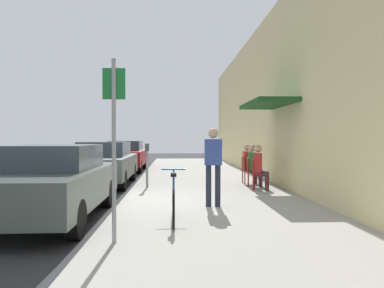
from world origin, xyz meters
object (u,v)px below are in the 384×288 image
Objects in this scene: cafe_chair_1 at (252,170)px; cafe_chair_2 at (247,168)px; seated_patron_1 at (254,164)px; parked_car_1 at (105,163)px; seated_patron_2 at (249,162)px; pedestrian_standing at (213,160)px; parking_meter at (147,162)px; bicycle_0 at (174,201)px; parked_car_2 at (126,155)px; cafe_chair_0 at (258,172)px; seated_patron_0 at (260,166)px; parked_car_0 at (53,182)px; street_sign at (114,135)px.

cafe_chair_2 is (-0.00, 0.74, 0.00)m from cafe_chair_1.
cafe_chair_1 is 0.20m from seated_patron_1.
seated_patron_2 is at bearing -8.36° from parked_car_1.
seated_patron_2 is at bearing 68.11° from pedestrian_standing.
cafe_chair_1 is at bearing -16.95° from parked_car_1.
bicycle_0 is at bearing -80.05° from parking_meter.
bicycle_0 is at bearing -78.59° from parked_car_2.
cafe_chair_0 is 0.67× the size of seated_patron_1.
parking_meter reaches higher than seated_patron_1.
parking_meter reaches higher than cafe_chair_2.
seated_patron_0 is at bearing -87.71° from cafe_chair_2.
parked_car_2 is at bearing 124.25° from cafe_chair_1.
parked_car_0 is 3.33× the size of parking_meter.
street_sign is at bearing -123.47° from bicycle_0.
seated_patron_0 is 1.48× the size of cafe_chair_1.
seated_patron_0 and seated_patron_1 have the same top height.
bicycle_0 is at bearing -117.33° from cafe_chair_1.
street_sign is 2.99× the size of cafe_chair_2.
bicycle_0 is 4.55m from cafe_chair_0.
parking_meter is at bearing -45.46° from parked_car_1.
parked_car_2 reaches higher than cafe_chair_0.
parked_car_2 is at bearing 96.65° from street_sign.
street_sign is 2.99× the size of cafe_chair_0.
seated_patron_1 is at bearing 90.04° from seated_patron_0.
cafe_chair_0 is 1.52m from seated_patron_2.
parked_car_2 is 7.85m from seated_patron_2.
cafe_chair_2 is at bearing 90.13° from cafe_chair_0.
parked_car_2 is 7.26m from parking_meter.
parked_car_1 is 5.68m from pedestrian_standing.
cafe_chair_0 is (4.74, 3.11, -0.13)m from parked_car_0.
parked_car_0 is 1.00× the size of parked_car_1.
parked_car_2 is at bearing 90.00° from parked_car_1.
cafe_chair_1 is at bearing 169.71° from seated_patron_1.
bicycle_0 is (0.79, -4.50, -0.41)m from parking_meter.
parked_car_2 is (0.00, 5.51, -0.00)m from parked_car_1.
parked_car_2 reaches higher than seated_patron_2.
parked_car_2 reaches higher than cafe_chair_2.
parked_car_1 is 7.55m from street_sign.
seated_patron_2 is at bearing 85.44° from cafe_chair_1.
parking_meter is at bearing -164.73° from cafe_chair_2.
seated_patron_0 is at bearing -16.79° from cafe_chair_0.
parked_car_2 is at bearing 121.51° from cafe_chair_0.
parking_meter is at bearing -177.87° from seated_patron_1.
parked_car_1 reaches higher than cafe_chair_1.
parked_car_0 is at bearing -136.03° from seated_patron_2.
parked_car_0 is 6.66m from seated_patron_2.
parked_car_0 reaches higher than bicycle_0.
seated_patron_2 is at bearing 90.03° from seated_patron_1.
pedestrian_standing is at bearing 11.40° from parked_car_0.
parking_meter is at bearing 99.95° from bicycle_0.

